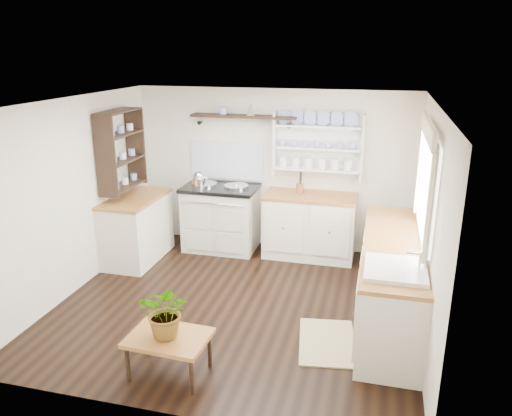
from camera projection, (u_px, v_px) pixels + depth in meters
The scene contains 19 objects.
floor at pixel (237, 303), 5.80m from camera, with size 4.00×3.80×0.01m, color black.
wall_back at pixel (273, 170), 7.19m from camera, with size 4.00×0.02×2.30m, color beige.
wall_right at pixel (428, 225), 4.97m from camera, with size 0.02×3.80×2.30m, color beige.
wall_left at pixel (74, 196), 5.91m from camera, with size 0.02×3.80×2.30m, color beige.
ceiling at pixel (234, 102), 5.09m from camera, with size 4.00×3.80×0.01m, color white.
window at pixel (426, 180), 5.00m from camera, with size 0.08×1.55×1.22m.
aga_cooker at pixel (221, 217), 7.26m from camera, with size 1.06×0.73×0.98m.
back_cabinets at pixel (310, 225), 6.99m from camera, with size 1.27×0.63×0.90m.
right_cabinets at pixel (391, 280), 5.35m from camera, with size 0.62×2.43×0.90m.
belfast_sink at pixel (394, 281), 4.55m from camera, with size 0.55×0.60×0.45m.
left_cabinets at pixel (137, 228), 6.88m from camera, with size 0.62×1.13×0.90m.
plate_rack at pixel (319, 145), 6.88m from camera, with size 1.20×0.22×0.90m.
high_shelf at pixel (244, 117), 6.94m from camera, with size 1.50×0.29×0.16m.
left_shelving at pixel (121, 149), 6.58m from camera, with size 0.28×0.80×1.05m, color black.
kettle at pixel (199, 180), 7.04m from camera, with size 0.20×0.20×0.24m, color silver, non-canonical shape.
utensil_crock at pixel (300, 188), 6.95m from camera, with size 0.10×0.10×0.12m, color brown.
center_table at pixel (169, 340), 4.45m from camera, with size 0.73×0.54×0.39m.
potted_plant at pixel (167, 312), 4.36m from camera, with size 0.44×0.38×0.49m, color #3F7233.
floor_rug at pixel (327, 342), 5.02m from camera, with size 0.55×0.85×0.02m, color #8A7C50.
Camera 1 is at (1.49, -4.96, 2.84)m, focal length 35.00 mm.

